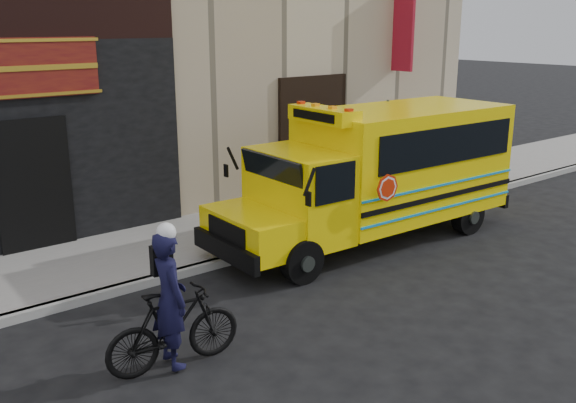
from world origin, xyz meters
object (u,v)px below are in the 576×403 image
Objects in this scene: sign_pole at (386,154)px; bicycle at (174,329)px; cyclist at (170,302)px; school_bus at (381,169)px.

sign_pole reaches higher than bicycle.
sign_pole is 7.85m from bicycle.
cyclist is at bearing 43.15° from bicycle.
school_bus reaches higher than sign_pole.
school_bus reaches higher than bicycle.
cyclist is (-0.02, 0.03, 0.37)m from bicycle.
sign_pole is (1.16, 0.94, 0.04)m from school_bus.
bicycle is at bearing -138.89° from cyclist.
school_bus is 6.44m from bicycle.
sign_pole is at bearing -60.74° from bicycle.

